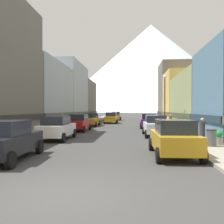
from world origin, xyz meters
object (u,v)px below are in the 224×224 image
car_driving_1 (111,118)px  potted_plant_1 (194,130)px  pedestrian_1 (62,121)px  pedestrian_2 (170,121)px  car_right_0 (174,138)px  potted_plant_0 (182,125)px  trash_bin_right (211,138)px  streetlamp_right (165,94)px  car_right_1 (156,125)px  pedestrian_0 (202,131)px  car_right_2 (148,121)px  car_left_1 (57,128)px  car_left_3 (91,119)px  potted_plant_2 (218,138)px  car_driving_0 (116,116)px  car_left_2 (78,122)px  car_left_0 (6,140)px

car_driving_1 → potted_plant_1: (8.60, -18.58, -0.35)m
pedestrian_1 → pedestrian_2: (12.50, 1.34, -0.05)m
car_right_0 → potted_plant_0: size_ratio=4.96×
trash_bin_right → streetlamp_right: streetlamp_right is taller
car_right_1 → car_right_0: bearing=-90.0°
pedestrian_0 → potted_plant_1: bearing=81.9°
car_right_2 → streetlamp_right: streetlamp_right is taller
car_left_1 → car_right_1: size_ratio=0.99×
car_left_3 → car_right_0: 22.47m
trash_bin_right → car_driving_1: bearing=107.4°
car_right_1 → potted_plant_2: car_right_1 is taller
potted_plant_2 → pedestrian_1: 18.18m
potted_plant_0 → potted_plant_1: potted_plant_0 is taller
car_driving_0 → car_driving_1: bearing=-90.0°
car_left_3 → potted_plant_1: bearing=-47.8°
car_left_3 → pedestrian_2: car_left_3 is taller
car_left_3 → car_left_2: bearing=-90.0°
car_left_1 → car_left_2: (0.00, 7.40, 0.00)m
car_right_2 → car_driving_1: (-5.40, 9.61, 0.00)m
pedestrian_1 → car_left_3: bearing=65.8°
car_left_1 → car_right_2: bearing=58.3°
car_left_1 → pedestrian_2: car_left_1 is taller
trash_bin_right → pedestrian_1: 18.25m
car_right_0 → trash_bin_right: size_ratio=4.53×
car_left_3 → pedestrian_0: car_left_3 is taller
trash_bin_right → car_right_0: bearing=-135.5°
car_left_0 → car_right_0: bearing=11.2°
pedestrian_0 → streetlamp_right: size_ratio=0.27×
car_driving_0 → trash_bin_right: (7.95, -37.32, -0.26)m
car_left_2 → car_driving_1: bearing=81.4°
car_left_0 → car_right_2: bearing=68.9°
car_left_0 → car_left_3: same height
car_driving_0 → pedestrian_1: pedestrian_1 is taller
car_left_2 → trash_bin_right: 14.83m
pedestrian_2 → streetlamp_right: streetlamp_right is taller
car_right_1 → pedestrian_2: 8.28m
car_right_1 → trash_bin_right: size_ratio=4.53×
potted_plant_0 → car_right_2: bearing=127.1°
car_left_0 → pedestrian_1: (-2.45, 17.21, 0.01)m
car_left_3 → potted_plant_2: (10.80, -17.89, -0.34)m
car_left_1 → pedestrian_1: pedestrian_1 is taller
car_driving_1 → pedestrian_1: (-4.65, -12.12, 0.01)m
pedestrian_1 → car_left_1: bearing=-75.9°
car_left_1 → car_driving_0: same height
car_driving_1 → potted_plant_0: bearing=-58.1°
car_right_0 → car_driving_0: 40.19m
car_driving_0 → pedestrian_2: (7.85, -22.79, -0.03)m
car_left_0 → pedestrian_2: (10.05, 18.55, -0.03)m
car_driving_1 → pedestrian_0: 25.08m
car_left_2 → car_left_3: 7.82m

